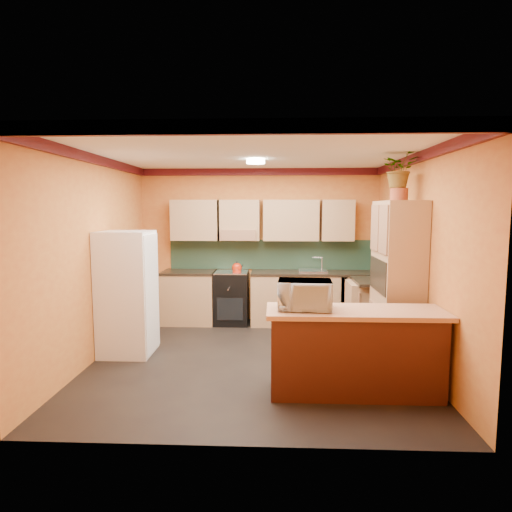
% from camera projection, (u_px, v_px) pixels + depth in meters
% --- Properties ---
extents(room_shell, '(4.24, 4.24, 2.72)m').
position_uv_depth(room_shell, '(256.00, 202.00, 5.75)').
color(room_shell, black).
rests_on(room_shell, ground).
extents(base_cabinets_back, '(3.65, 0.60, 0.88)m').
position_uv_depth(base_cabinets_back, '(267.00, 299.00, 7.43)').
color(base_cabinets_back, '#A28555').
rests_on(base_cabinets_back, ground).
extents(countertop_back, '(3.65, 0.62, 0.04)m').
position_uv_depth(countertop_back, '(267.00, 273.00, 7.38)').
color(countertop_back, black).
rests_on(countertop_back, base_cabinets_back).
extents(stove, '(0.58, 0.58, 0.91)m').
position_uv_depth(stove, '(232.00, 298.00, 7.46)').
color(stove, black).
rests_on(stove, ground).
extents(kettle, '(0.21, 0.21, 0.18)m').
position_uv_depth(kettle, '(237.00, 267.00, 7.34)').
color(kettle, '#AD230B').
rests_on(kettle, stove).
extents(sink, '(0.48, 0.40, 0.03)m').
position_uv_depth(sink, '(312.00, 271.00, 7.35)').
color(sink, silver).
rests_on(sink, countertop_back).
extents(base_cabinets_right, '(0.60, 0.80, 0.88)m').
position_uv_depth(base_cabinets_right, '(374.00, 311.00, 6.56)').
color(base_cabinets_right, '#A28555').
rests_on(base_cabinets_right, ground).
extents(countertop_right, '(0.62, 0.80, 0.04)m').
position_uv_depth(countertop_right, '(375.00, 281.00, 6.51)').
color(countertop_right, black).
rests_on(countertop_right, base_cabinets_right).
extents(fridge, '(0.68, 0.66, 1.70)m').
position_uv_depth(fridge, '(127.00, 293.00, 5.86)').
color(fridge, white).
rests_on(fridge, ground).
extents(pantry, '(0.48, 0.90, 2.10)m').
position_uv_depth(pantry, '(397.00, 283.00, 5.51)').
color(pantry, '#A28555').
rests_on(pantry, ground).
extents(fern_pot, '(0.22, 0.22, 0.16)m').
position_uv_depth(fern_pot, '(399.00, 195.00, 5.43)').
color(fern_pot, '#9A4225').
rests_on(fern_pot, pantry).
extents(fern, '(0.48, 0.43, 0.48)m').
position_uv_depth(fern, '(400.00, 169.00, 5.39)').
color(fern, '#A28555').
rests_on(fern, fern_pot).
extents(breakfast_bar, '(1.80, 0.55, 0.88)m').
position_uv_depth(breakfast_bar, '(355.00, 354.00, 4.61)').
color(breakfast_bar, '#451910').
rests_on(breakfast_bar, ground).
extents(bar_top, '(1.90, 0.65, 0.05)m').
position_uv_depth(bar_top, '(356.00, 312.00, 4.56)').
color(bar_top, tan).
rests_on(bar_top, breakfast_bar).
extents(microwave, '(0.59, 0.41, 0.31)m').
position_uv_depth(microwave, '(304.00, 295.00, 4.56)').
color(microwave, white).
rests_on(microwave, bar_top).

